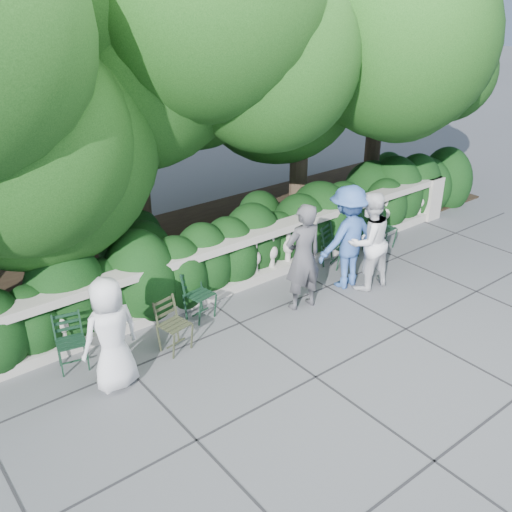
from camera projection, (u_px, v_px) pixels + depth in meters
ground at (295, 334)px, 9.04m from camera, size 90.00×90.00×0.00m
balustrade at (228, 267)px, 10.11m from camera, size 12.00×0.44×1.00m
shrub_hedge at (193, 267)px, 11.17m from camera, size 15.00×2.60×1.70m
tree_canopy at (209, 51)px, 9.97m from camera, size 15.04×6.52×6.78m
chair_b at (77, 374)px, 8.13m from camera, size 0.54×0.57×0.84m
chair_c at (207, 321)px, 9.40m from camera, size 0.52×0.56×0.84m
chair_d at (374, 255)px, 11.65m from camera, size 0.61×0.63×0.84m
chair_e at (388, 250)px, 11.89m from camera, size 0.48×0.52×0.84m
chair_f at (341, 267)px, 11.17m from camera, size 0.57×0.59×0.84m
chair_weathered at (183, 353)px, 8.58m from camera, size 0.52×0.55×0.84m
person_businessman at (111, 334)px, 7.56m from camera, size 0.84×0.58×1.65m
person_woman_grey at (303, 257)px, 9.43m from camera, size 0.74×0.54×1.87m
person_casual_man at (368, 241)px, 10.08m from camera, size 0.94×0.76×1.81m
person_older_blue at (348, 237)px, 10.12m from camera, size 1.24×0.73×1.91m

